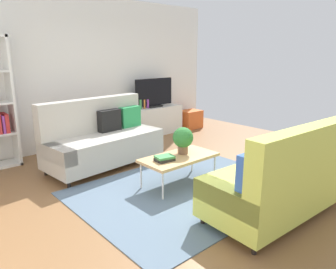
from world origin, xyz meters
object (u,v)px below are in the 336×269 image
at_px(tv_console, 154,121).
at_px(bottle_1, 144,104).
at_px(storage_trunk, 190,119).
at_px(table_book_0, 165,159).
at_px(bottle_2, 148,104).
at_px(vase_0, 131,107).
at_px(bottle_0, 140,104).
at_px(tv, 154,93).
at_px(couch_beige, 103,139).
at_px(coffee_table, 179,158).
at_px(potted_plant, 183,139).
at_px(couch_green, 284,179).

height_order(tv_console, bottle_1, bottle_1).
xyz_separation_m(tv_console, bottle_1, (-0.29, -0.04, 0.42)).
bearing_deg(storage_trunk, bottle_1, 177.53).
xyz_separation_m(table_book_0, bottle_2, (1.62, 2.44, 0.30)).
bearing_deg(bottle_2, vase_0, 166.76).
xyz_separation_m(table_book_0, bottle_0, (1.42, 2.44, 0.30)).
xyz_separation_m(tv, table_book_0, (-1.82, -2.46, -0.51)).
relative_size(couch_beige, storage_trunk, 3.79).
bearing_deg(coffee_table, tv_console, 58.12).
bearing_deg(bottle_1, potted_plant, -115.28).
height_order(couch_beige, couch_green, same).
xyz_separation_m(storage_trunk, vase_0, (-1.68, 0.15, 0.48)).
distance_m(couch_beige, vase_0, 1.76).
xyz_separation_m(couch_green, storage_trunk, (2.36, 3.80, -0.22)).
distance_m(vase_0, bottle_1, 0.31).
bearing_deg(storage_trunk, bottle_2, 177.35).
distance_m(coffee_table, bottle_0, 2.71).
xyz_separation_m(couch_beige, bottle_1, (1.64, 1.01, 0.29)).
bearing_deg(table_book_0, bottle_0, 59.92).
bearing_deg(bottle_0, storage_trunk, -2.29).
distance_m(table_book_0, vase_0, 2.83).
height_order(vase_0, bottle_1, bottle_1).
height_order(couch_beige, bottle_0, couch_beige).
bearing_deg(table_book_0, storage_trunk, 39.26).
bearing_deg(couch_green, bottle_2, 77.68).
relative_size(table_book_0, bottle_1, 1.21).
height_order(vase_0, bottle_0, bottle_0).
bearing_deg(bottle_0, couch_green, -102.50).
height_order(table_book_0, vase_0, vase_0).
distance_m(tv_console, vase_0, 0.70).
height_order(couch_beige, bottle_2, couch_beige).
xyz_separation_m(couch_beige, potted_plant, (0.52, -1.37, 0.20)).
distance_m(potted_plant, bottle_2, 2.67).
xyz_separation_m(tv, potted_plant, (-1.41, -2.40, -0.31)).
bearing_deg(vase_0, coffee_table, -110.81).
relative_size(tv_console, bottle_1, 7.05).
distance_m(coffee_table, vase_0, 2.72).
height_order(tv_console, tv, tv).
bearing_deg(tv_console, couch_green, -107.88).
distance_m(tv_console, bottle_1, 0.51).
xyz_separation_m(coffee_table, bottle_1, (1.25, 2.44, 0.35)).
xyz_separation_m(tv, bottle_2, (-0.20, -0.02, -0.21)).
xyz_separation_m(couch_green, table_book_0, (-0.56, 1.41, -0.00)).
height_order(table_book_0, bottle_1, bottle_1).
bearing_deg(bottle_2, couch_green, -105.37).
xyz_separation_m(bottle_1, bottle_2, (0.09, 0.00, -0.00)).
bearing_deg(tv_console, vase_0, 175.07).
bearing_deg(table_book_0, couch_green, -68.32).
bearing_deg(tv_console, bottle_2, -168.55).
height_order(couch_beige, storage_trunk, couch_beige).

